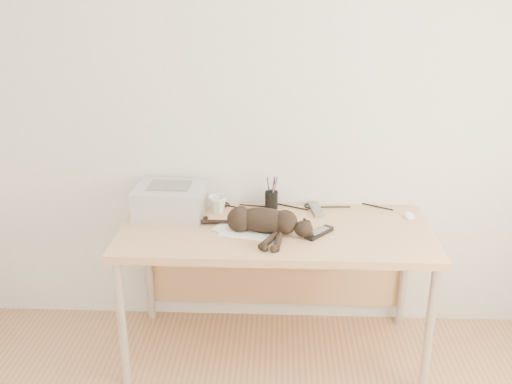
{
  "coord_description": "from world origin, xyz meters",
  "views": [
    {
      "loc": [
        0.01,
        -1.28,
        1.94
      ],
      "look_at": [
        -0.1,
        1.34,
        0.96
      ],
      "focal_mm": 40.0,
      "sensor_mm": 36.0,
      "label": 1
    }
  ],
  "objects_px": {
    "desk": "(275,245)",
    "printer": "(171,200)",
    "mug": "(218,204)",
    "pen_cup": "(271,200)",
    "mouse": "(409,214)",
    "cat": "(261,222)"
  },
  "relations": [
    {
      "from": "printer",
      "to": "pen_cup",
      "type": "bearing_deg",
      "value": 11.87
    },
    {
      "from": "printer",
      "to": "cat",
      "type": "xyz_separation_m",
      "value": [
        0.5,
        -0.22,
        -0.02
      ]
    },
    {
      "from": "pen_cup",
      "to": "mouse",
      "type": "relative_size",
      "value": 1.78
    },
    {
      "from": "mug",
      "to": "mouse",
      "type": "relative_size",
      "value": 0.98
    },
    {
      "from": "cat",
      "to": "mouse",
      "type": "distance_m",
      "value": 0.83
    },
    {
      "from": "printer",
      "to": "mug",
      "type": "height_order",
      "value": "printer"
    },
    {
      "from": "desk",
      "to": "cat",
      "type": "height_order",
      "value": "cat"
    },
    {
      "from": "desk",
      "to": "printer",
      "type": "xyz_separation_m",
      "value": [
        -0.57,
        0.08,
        0.22
      ]
    },
    {
      "from": "desk",
      "to": "pen_cup",
      "type": "xyz_separation_m",
      "value": [
        -0.03,
        0.2,
        0.18
      ]
    },
    {
      "from": "desk",
      "to": "cat",
      "type": "distance_m",
      "value": 0.25
    },
    {
      "from": "cat",
      "to": "mouse",
      "type": "relative_size",
      "value": 5.68
    },
    {
      "from": "desk",
      "to": "printer",
      "type": "relative_size",
      "value": 4.29
    },
    {
      "from": "mug",
      "to": "pen_cup",
      "type": "distance_m",
      "value": 0.3
    },
    {
      "from": "pen_cup",
      "to": "mouse",
      "type": "distance_m",
      "value": 0.75
    },
    {
      "from": "printer",
      "to": "cat",
      "type": "relative_size",
      "value": 0.64
    },
    {
      "from": "cat",
      "to": "mug",
      "type": "distance_m",
      "value": 0.35
    },
    {
      "from": "desk",
      "to": "mouse",
      "type": "height_order",
      "value": "mouse"
    },
    {
      "from": "printer",
      "to": "pen_cup",
      "type": "relative_size",
      "value": 2.04
    },
    {
      "from": "mug",
      "to": "mouse",
      "type": "xyz_separation_m",
      "value": [
        1.04,
        -0.02,
        -0.03
      ]
    },
    {
      "from": "pen_cup",
      "to": "mouse",
      "type": "height_order",
      "value": "pen_cup"
    },
    {
      "from": "printer",
      "to": "cat",
      "type": "bearing_deg",
      "value": -23.58
    },
    {
      "from": "desk",
      "to": "mug",
      "type": "relative_size",
      "value": 15.81
    }
  ]
}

